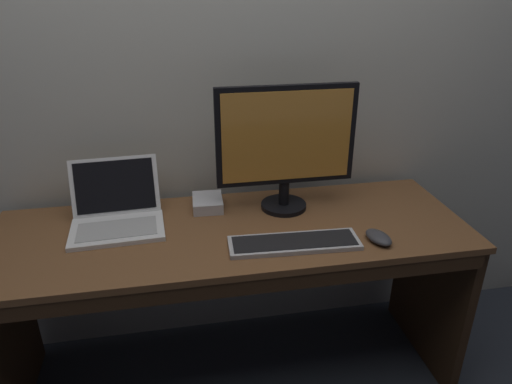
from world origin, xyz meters
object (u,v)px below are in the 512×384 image
object	(u,v)px
wired_keyboard	(294,243)
external_drive_box	(208,203)
external_monitor	(286,145)
computer_mouse	(379,237)
laptop_white	(117,217)

from	to	relation	value
wired_keyboard	external_drive_box	world-z (taller)	external_drive_box
external_monitor	computer_mouse	xyz separation A→B (m)	(0.27, -0.31, -0.26)
laptop_white	external_monitor	xyz separation A→B (m)	(0.64, 0.03, 0.23)
computer_mouse	external_drive_box	distance (m)	0.68
wired_keyboard	computer_mouse	bearing A→B (deg)	-5.65
wired_keyboard	computer_mouse	size ratio (longest dim) A/B	3.93
computer_mouse	external_drive_box	xyz separation A→B (m)	(-0.57, 0.37, 0.01)
computer_mouse	external_drive_box	size ratio (longest dim) A/B	0.80
external_monitor	wired_keyboard	size ratio (longest dim) A/B	1.16
wired_keyboard	laptop_white	bearing A→B (deg)	158.12
external_monitor	laptop_white	bearing A→B (deg)	-177.26
laptop_white	external_monitor	bearing A→B (deg)	2.74
laptop_white	wired_keyboard	size ratio (longest dim) A/B	0.75
external_monitor	computer_mouse	world-z (taller)	external_monitor
laptop_white	external_drive_box	distance (m)	0.36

